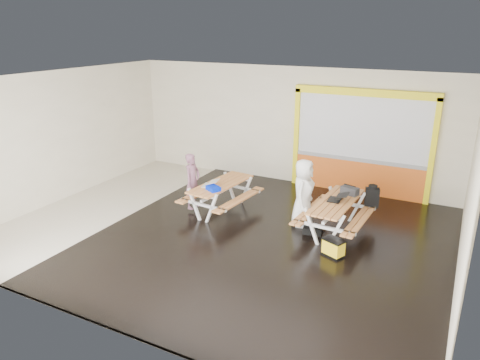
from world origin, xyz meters
The scene contains 14 objects.
room centered at (0.00, 0.00, 1.75)m, with size 10.02×8.02×3.52m.
deck centered at (1.25, 0.00, 0.03)m, with size 7.50×7.98×0.05m, color black.
kiosk centered at (2.20, 3.93, 1.44)m, with size 3.88×0.16×3.00m.
picnic_table_left centered at (-0.57, 0.95, 0.62)m, with size 1.57×2.15×0.81m.
picnic_table_right centered at (2.38, 1.07, 0.63)m, with size 1.50×2.14×0.83m.
person_left centered at (-1.25, 0.68, 0.84)m, with size 0.52×0.34×1.44m, color #75495D.
person_right centered at (1.57, 1.10, 0.87)m, with size 0.80×0.52×1.64m, color white.
laptop_left centered at (-0.71, 0.65, 0.86)m, with size 0.46×0.43×0.17m.
laptop_right centered at (2.39, 1.09, 0.89)m, with size 0.46×0.41×0.19m.
blue_pouch centered at (-0.48, 0.42, 0.86)m, with size 0.34×0.24×0.10m, color #001DC6.
toolbox centered at (2.54, 1.61, 0.92)m, with size 0.45×0.31×0.23m.
backpack centered at (3.00, 1.94, 0.75)m, with size 0.37×0.29×0.54m.
dark_case centered at (1.95, 0.78, 0.13)m, with size 0.42×0.32×0.16m, color black.
fluke_bag centered at (2.68, -0.07, 0.23)m, with size 0.51×0.43×0.37m.
Camera 1 is at (4.79, -8.37, 4.59)m, focal length 33.66 mm.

